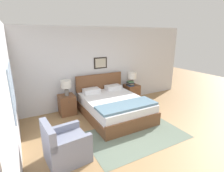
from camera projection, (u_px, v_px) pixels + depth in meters
The scene contains 15 objects.
ground_plane at pixel (153, 151), 3.68m from camera, with size 16.00×16.00×0.00m, color #99754C.
wall_back at pixel (95, 67), 5.80m from camera, with size 7.26×0.09×2.60m.
wall_left at pixel (10, 90), 3.42m from camera, with size 0.08×5.33×2.60m.
area_rug_main at pixel (135, 135), 4.24m from camera, with size 2.37×1.47×0.01m.
bed at pixel (114, 106), 5.18m from camera, with size 1.65×2.12×1.09m.
armchair at pixel (65, 147), 3.33m from camera, with size 0.83×0.76×0.84m.
nightstand_near_window at pixel (67, 105), 5.32m from camera, with size 0.47×0.50×0.60m.
nightstand_by_door at pixel (132, 93), 6.40m from camera, with size 0.47×0.50×0.60m.
table_lamp_near_window at pixel (66, 85), 5.13m from camera, with size 0.30×0.30×0.47m.
table_lamp_by_door at pixel (132, 76), 6.20m from camera, with size 0.30×0.30×0.47m.
book_thick_bottom at pixel (130, 85), 6.23m from camera, with size 0.19×0.22×0.03m.
book_hardcover_middle at pixel (130, 84), 6.22m from camera, with size 0.24×0.24×0.04m.
book_novel_upper at pixel (130, 84), 6.21m from camera, with size 0.15×0.24×0.03m.
book_slim_near_top at pixel (130, 83), 6.20m from camera, with size 0.19×0.28×0.04m.
book_paperback_top at pixel (130, 82), 6.19m from camera, with size 0.20×0.23×0.04m.
Camera 1 is at (-2.25, -2.35, 2.36)m, focal length 28.00 mm.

